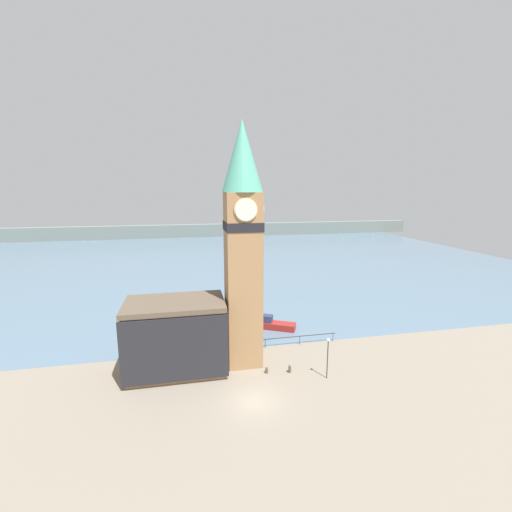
# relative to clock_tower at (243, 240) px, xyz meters

# --- Properties ---
(ground_plane) EXTENTS (160.00, 160.00, 0.00)m
(ground_plane) POSITION_rel_clock_tower_xyz_m (-0.28, -7.36, -13.51)
(ground_plane) COLOR gray
(water) EXTENTS (160.00, 120.00, 0.00)m
(water) POSITION_rel_clock_tower_xyz_m (-0.28, 63.07, -13.51)
(water) COLOR slate
(water) RESTS_ON ground_plane
(far_shoreline) EXTENTS (180.00, 3.00, 5.00)m
(far_shoreline) POSITION_rel_clock_tower_xyz_m (-0.28, 103.07, -11.01)
(far_shoreline) COLOR slate
(far_shoreline) RESTS_ON water
(pier_railing) EXTENTS (9.28, 0.08, 1.09)m
(pier_railing) POSITION_rel_clock_tower_xyz_m (7.43, 2.82, -12.57)
(pier_railing) COLOR #333338
(pier_railing) RESTS_ON ground_plane
(clock_tower) EXTENTS (4.12, 4.12, 25.37)m
(clock_tower) POSITION_rel_clock_tower_xyz_m (0.00, 0.00, 0.00)
(clock_tower) COLOR #9E754C
(clock_tower) RESTS_ON ground_plane
(pier_building) EXTENTS (10.13, 6.38, 7.50)m
(pier_building) POSITION_rel_clock_tower_xyz_m (-7.13, -0.30, -9.74)
(pier_building) COLOR #9E754C
(pier_building) RESTS_ON ground_plane
(boat_near) EXTENTS (6.87, 4.58, 1.81)m
(boat_near) POSITION_rel_clock_tower_xyz_m (4.81, 8.54, -12.85)
(boat_near) COLOR maroon
(boat_near) RESTS_ON water
(mooring_bollard_near) EXTENTS (0.29, 0.29, 0.68)m
(mooring_bollard_near) POSITION_rel_clock_tower_xyz_m (1.91, -2.87, -13.14)
(mooring_bollard_near) COLOR brown
(mooring_bollard_near) RESTS_ON ground_plane
(mooring_bollard_far) EXTENTS (0.31, 0.31, 0.84)m
(mooring_bollard_far) POSITION_rel_clock_tower_xyz_m (4.28, -3.24, -13.05)
(mooring_bollard_far) COLOR brown
(mooring_bollard_far) RESTS_ON ground_plane
(lamp_post) EXTENTS (0.32, 0.32, 4.26)m
(lamp_post) POSITION_rel_clock_tower_xyz_m (7.61, -5.00, -10.56)
(lamp_post) COLOR #2D2D33
(lamp_post) RESTS_ON ground_plane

